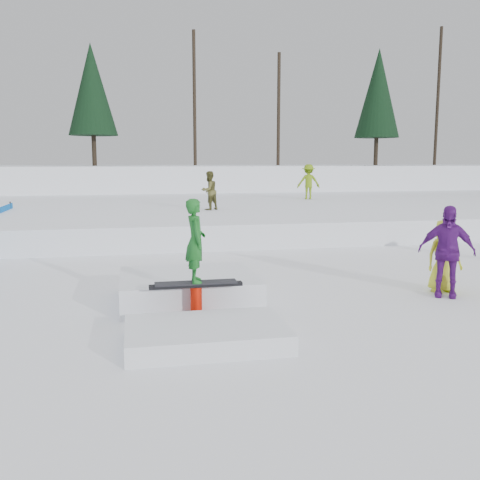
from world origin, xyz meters
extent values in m
plane|color=white|center=(0.00, 0.00, 0.00)|extent=(120.00, 120.00, 0.00)
cube|color=white|center=(0.00, 30.00, 1.20)|extent=(60.00, 14.00, 2.40)
cube|color=white|center=(0.00, 16.00, 0.40)|extent=(50.00, 18.00, 0.80)
cylinder|color=black|center=(-6.50, 12.30, 0.55)|extent=(0.05, 0.05, 1.10)
cylinder|color=black|center=(-6.50, 14.20, 0.55)|extent=(0.05, 0.05, 1.10)
cylinder|color=black|center=(-4.00, 28.50, 3.40)|extent=(0.30, 0.30, 2.00)
cone|color=black|center=(-4.00, 28.50, 7.38)|extent=(3.20, 3.20, 5.95)
cylinder|color=black|center=(3.00, 30.50, 7.15)|extent=(0.24, 0.24, 9.50)
cylinder|color=black|center=(9.00, 29.50, 6.40)|extent=(0.24, 0.24, 8.00)
cylinder|color=black|center=(16.00, 28.00, 3.40)|extent=(0.30, 0.30, 2.00)
cone|color=black|center=(16.00, 28.00, 7.55)|extent=(3.20, 3.20, 6.30)
cylinder|color=black|center=(22.00, 30.00, 7.65)|extent=(0.24, 0.24, 10.50)
imported|color=#504E22|center=(1.34, 12.18, 1.57)|extent=(0.94, 0.90, 1.53)
imported|color=#678D10|center=(7.14, 17.10, 1.68)|extent=(1.25, 0.88, 1.76)
imported|color=#5B187C|center=(4.50, 0.75, 0.93)|extent=(1.17, 0.95, 1.86)
imported|color=yellow|center=(4.67, 1.09, 0.77)|extent=(0.77, 0.52, 1.54)
cube|color=white|center=(-0.66, 1.38, 0.27)|extent=(2.60, 2.20, 0.54)
cube|color=white|center=(-0.66, -1.12, 0.15)|extent=(2.40, 1.60, 0.30)
cylinder|color=red|center=(-0.66, 0.08, 0.03)|extent=(0.44, 0.44, 0.06)
cylinder|color=red|center=(-0.66, 0.08, 0.30)|extent=(0.20, 0.20, 0.60)
cube|color=black|center=(-0.66, 0.08, 0.63)|extent=(1.60, 0.16, 0.06)
cube|color=black|center=(-0.66, 0.08, 0.68)|extent=(1.40, 0.28, 0.03)
imported|color=#16661F|center=(-0.66, 0.08, 1.40)|extent=(0.34, 0.52, 1.42)
camera|label=1|loc=(-1.72, -8.81, 2.74)|focal=40.00mm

